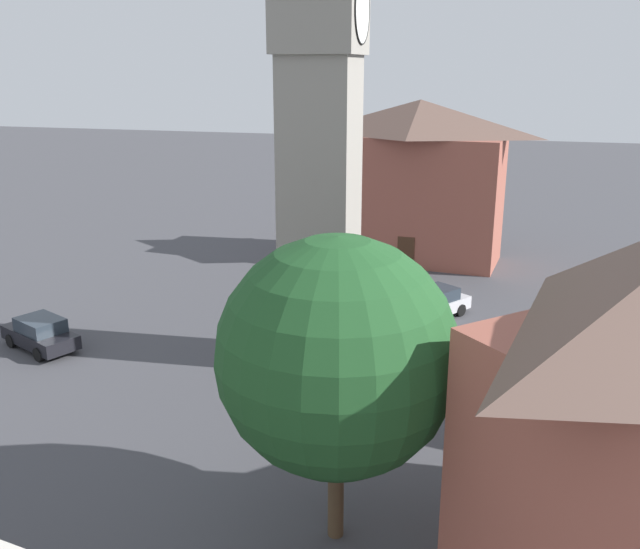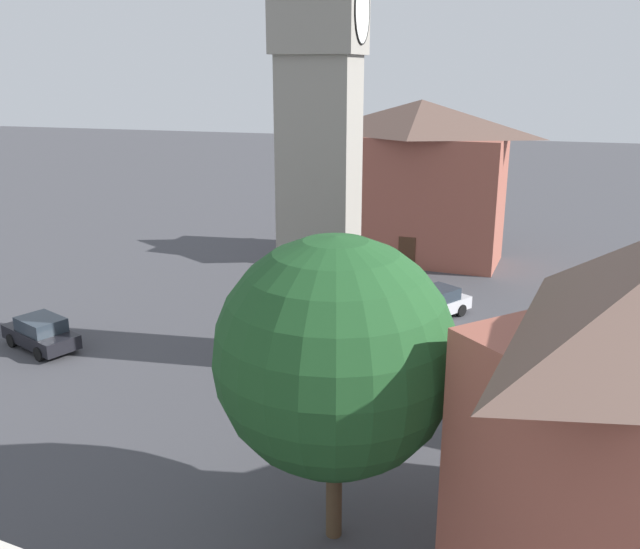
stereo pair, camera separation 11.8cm
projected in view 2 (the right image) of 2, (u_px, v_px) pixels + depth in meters
name	position (u px, v px, depth m)	size (l,w,h in m)	color
ground_plane	(320.00, 360.00, 30.55)	(200.00, 200.00, 0.00)	#424247
clock_tower	(320.00, 38.00, 26.58)	(4.39, 4.39, 23.21)	gray
car_blue_kerb	(469.00, 354.00, 29.33)	(3.12, 4.46, 1.53)	red
car_silver_kerb	(435.00, 303.00, 35.57)	(4.37, 3.70, 1.53)	silver
car_red_corner	(41.00, 333.00, 31.61)	(3.21, 4.46, 1.53)	black
pedestrian	(347.00, 379.00, 26.37)	(0.38, 0.49, 1.69)	black
tree	(335.00, 356.00, 17.64)	(6.31, 6.31, 8.58)	brown
building_hall_far	(419.00, 181.00, 44.99)	(6.32, 11.73, 10.51)	#995142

